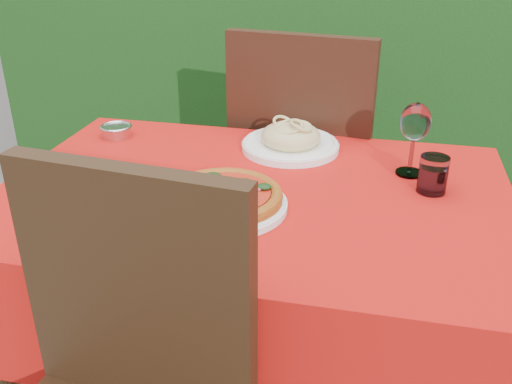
% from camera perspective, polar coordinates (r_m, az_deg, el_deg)
% --- Properties ---
extents(hedge, '(3.20, 0.55, 1.78)m').
position_cam_1_polar(hedge, '(2.84, 7.09, 16.78)').
color(hedge, black).
rests_on(hedge, ground).
extents(dining_table, '(1.26, 0.86, 0.75)m').
position_cam_1_polar(dining_table, '(1.48, -0.33, -5.05)').
color(dining_table, '#4C2F18').
rests_on(dining_table, ground).
extents(chair_far, '(0.53, 0.53, 1.04)m').
position_cam_1_polar(chair_far, '(1.99, 5.02, 3.34)').
color(chair_far, black).
rests_on(chair_far, ground).
extents(pizza_plate, '(0.34, 0.34, 0.06)m').
position_cam_1_polar(pizza_plate, '(1.31, -3.32, -0.67)').
color(pizza_plate, white).
rests_on(pizza_plate, dining_table).
extents(pasta_plate, '(0.28, 0.28, 0.08)m').
position_cam_1_polar(pasta_plate, '(1.65, 3.47, 5.18)').
color(pasta_plate, white).
rests_on(pasta_plate, dining_table).
extents(water_glass, '(0.07, 0.07, 0.09)m').
position_cam_1_polar(water_glass, '(1.45, 17.26, 1.51)').
color(water_glass, silver).
rests_on(water_glass, dining_table).
extents(wine_glass, '(0.08, 0.08, 0.19)m').
position_cam_1_polar(wine_glass, '(1.50, 15.63, 6.46)').
color(wine_glass, silver).
rests_on(wine_glass, dining_table).
extents(fork, '(0.03, 0.19, 0.01)m').
position_cam_1_polar(fork, '(1.44, -15.03, -0.14)').
color(fork, silver).
rests_on(fork, dining_table).
extents(steel_ramekin, '(0.09, 0.09, 0.03)m').
position_cam_1_polar(steel_ramekin, '(1.80, -13.77, 5.89)').
color(steel_ramekin, silver).
rests_on(steel_ramekin, dining_table).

